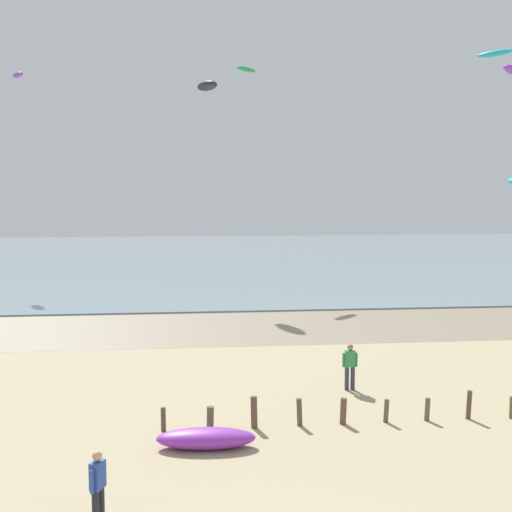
% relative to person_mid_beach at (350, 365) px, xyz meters
% --- Properties ---
extents(wet_sand_strip, '(120.00, 8.94, 0.01)m').
position_rel_person_mid_beach_xyz_m(wet_sand_strip, '(-3.72, 11.68, -0.91)').
color(wet_sand_strip, gray).
rests_on(wet_sand_strip, ground).
extents(sea, '(160.00, 70.00, 0.10)m').
position_rel_person_mid_beach_xyz_m(sea, '(-3.72, 51.15, -0.87)').
color(sea, gray).
rests_on(sea, ground).
extents(groyne_mid, '(14.03, 0.30, 0.99)m').
position_rel_person_mid_beach_xyz_m(groyne_mid, '(0.42, -3.51, -0.51)').
color(groyne_mid, brown).
rests_on(groyne_mid, ground).
extents(person_mid_beach, '(0.57, 0.22, 1.71)m').
position_rel_person_mid_beach_xyz_m(person_mid_beach, '(0.00, 0.00, 0.00)').
color(person_mid_beach, '#383842').
rests_on(person_mid_beach, ground).
extents(person_left_flank, '(0.34, 0.53, 1.71)m').
position_rel_person_mid_beach_xyz_m(person_left_flank, '(-7.86, -9.21, 0.00)').
color(person_left_flank, '#232328').
rests_on(person_left_flank, ground).
extents(grounded_kite, '(2.88, 1.18, 0.57)m').
position_rel_person_mid_beach_xyz_m(grounded_kite, '(-5.42, -4.99, -0.64)').
color(grounded_kite, purple).
rests_on(grounded_kite, ground).
extents(kite_aloft_1, '(2.17, 2.23, 0.51)m').
position_rel_person_mid_beach_xyz_m(kite_aloft_1, '(-1.17, 29.40, 15.98)').
color(kite_aloft_1, green).
extents(kite_aloft_4, '(2.02, 3.26, 0.75)m').
position_rel_person_mid_beach_xyz_m(kite_aloft_4, '(-4.38, 24.43, 13.86)').
color(kite_aloft_4, black).
extents(kite_aloft_5, '(2.88, 3.27, 0.58)m').
position_rel_person_mid_beach_xyz_m(kite_aloft_5, '(22.17, 35.63, 18.98)').
color(kite_aloft_5, '#19B2B7').
extents(kite_aloft_7, '(3.06, 3.42, 0.81)m').
position_rel_person_mid_beach_xyz_m(kite_aloft_7, '(18.11, 24.19, 15.35)').
color(kite_aloft_7, purple).
extents(kite_aloft_9, '(1.56, 2.29, 0.42)m').
position_rel_person_mid_beach_xyz_m(kite_aloft_9, '(-19.64, 33.98, 16.02)').
color(kite_aloft_9, purple).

